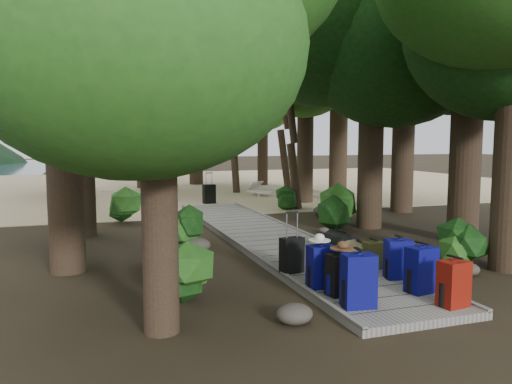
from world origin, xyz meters
name	(u,v)px	position (x,y,z in m)	size (l,w,h in m)	color
ground	(284,249)	(0.00, 0.00, 0.00)	(120.00, 120.00, 0.00)	#2D2316
sand_beach	(169,186)	(0.00, 16.00, 0.01)	(40.00, 22.00, 0.02)	tan
boardwalk	(269,238)	(0.00, 1.00, 0.06)	(2.00, 12.00, 0.12)	gray
backpack_left_a	(359,278)	(-0.63, -4.25, 0.53)	(0.44, 0.31, 0.82)	#040767
backpack_left_b	(340,272)	(-0.61, -3.69, 0.46)	(0.37, 0.27, 0.69)	black
backpack_left_c	(321,264)	(-0.70, -3.25, 0.49)	(0.40, 0.28, 0.74)	#040767
backpack_left_d	(290,253)	(-0.66, -1.90, 0.37)	(0.33, 0.24, 0.51)	#040767
backpack_right_a	(454,281)	(0.63, -4.65, 0.48)	(0.40, 0.28, 0.71)	maroon
backpack_right_b	(421,267)	(0.62, -3.97, 0.51)	(0.43, 0.30, 0.77)	#040767
backpack_right_c	(398,257)	(0.75, -3.20, 0.48)	(0.42, 0.30, 0.72)	#040767
backpack_right_d	(374,254)	(0.70, -2.51, 0.39)	(0.35, 0.25, 0.53)	#373615
duffel_right_khaki	(360,253)	(0.64, -2.15, 0.32)	(0.40, 0.61, 0.40)	brown
duffel_right_black	(341,243)	(0.73, -1.27, 0.34)	(0.44, 0.70, 0.44)	black
suitcase_on_boardwalk	(292,255)	(-0.79, -2.30, 0.43)	(0.40, 0.22, 0.62)	black
lone_suitcase_on_sand	(209,194)	(0.26, 8.19, 0.38)	(0.45, 0.26, 0.71)	black
hat_brown	(343,245)	(-0.55, -3.66, 0.87)	(0.39, 0.39, 0.12)	#51351E
hat_white	(320,237)	(-0.71, -3.21, 0.91)	(0.35, 0.35, 0.12)	silver
kayak	(123,197)	(-2.80, 9.62, 0.20)	(0.78, 3.58, 0.36)	#B71B0F
sun_lounger	(260,189)	(2.93, 9.97, 0.31)	(0.58, 1.78, 0.58)	silver
tree_right_b	(471,20)	(4.33, -0.61, 5.13)	(5.75, 5.75, 10.27)	black
tree_right_c	(373,48)	(3.24, 1.76, 4.85)	(5.60, 5.60, 9.70)	black
tree_right_d	(406,53)	(5.92, 4.08, 5.22)	(5.70, 5.70, 10.45)	black
tree_right_e	(306,85)	(3.86, 7.41, 4.48)	(4.98, 4.98, 8.97)	black
tree_right_f	(340,66)	(6.25, 9.22, 5.53)	(6.19, 6.19, 11.06)	black
tree_left_a	(157,73)	(-3.28, -3.97, 3.22)	(3.86, 3.86, 6.43)	black
tree_left_b	(58,18)	(-4.49, -0.51, 4.53)	(5.03, 5.03, 9.05)	black
tree_left_c	(81,82)	(-4.17, 3.10, 3.84)	(4.42, 4.42, 7.68)	black
tree_back_a	(142,87)	(-1.38, 15.30, 5.02)	(5.81, 5.81, 10.05)	black
tree_back_b	(195,86)	(1.53, 16.46, 5.26)	(5.89, 5.89, 10.52)	black
tree_back_c	(263,109)	(4.81, 14.92, 4.01)	(4.46, 4.46, 8.02)	black
tree_back_d	(57,106)	(-5.28, 14.28, 3.92)	(4.70, 4.70, 7.84)	black
palm_right_a	(299,110)	(2.98, 6.02, 3.44)	(4.03, 4.03, 6.88)	#123F11
palm_right_b	(286,98)	(4.59, 11.13, 4.32)	(4.47, 4.47, 8.64)	#123F11
palm_right_c	(240,114)	(2.61, 11.84, 3.59)	(4.52, 4.52, 7.19)	#123F11
palm_left_a	(61,97)	(-4.79, 7.01, 3.77)	(4.73, 4.73, 7.53)	#123F11
rock_left_a	(295,314)	(-1.58, -4.27, 0.13)	(0.49, 0.44, 0.27)	#4C473F
rock_left_b	(178,279)	(-2.72, -1.93, 0.09)	(0.32, 0.29, 0.18)	#4C473F
rock_left_c	(197,245)	(-1.91, 0.27, 0.16)	(0.57, 0.52, 0.31)	#4C473F
rock_left_d	(181,229)	(-1.80, 2.84, 0.08)	(0.29, 0.26, 0.16)	#4C473F
rock_right_a	(468,269)	(2.29, -3.10, 0.11)	(0.42, 0.37, 0.23)	#4C473F
rock_right_b	(413,250)	(2.26, -1.54, 0.14)	(0.52, 0.47, 0.28)	#4C473F
rock_right_c	(324,230)	(1.68, 1.39, 0.08)	(0.28, 0.25, 0.15)	#4C473F
rock_right_d	(323,211)	(2.92, 3.94, 0.18)	(0.64, 0.58, 0.35)	#4C473F
shrub_left_a	(185,272)	(-2.77, -2.87, 0.44)	(0.99, 0.99, 0.89)	#1F5118
shrub_left_b	(182,228)	(-2.05, 1.23, 0.38)	(0.85, 0.85, 0.77)	#1F5118
shrub_left_c	(123,206)	(-3.13, 4.83, 0.47)	(1.05, 1.05, 0.95)	#1F5118
shrub_right_a	(455,244)	(2.60, -2.39, 0.41)	(0.92, 0.92, 0.83)	#1F5118
shrub_right_b	(337,208)	(2.46, 2.18, 0.52)	(1.16, 1.16, 1.05)	#1F5118
shrub_right_c	(281,198)	(2.30, 5.91, 0.40)	(0.89, 0.89, 0.80)	#1F5118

